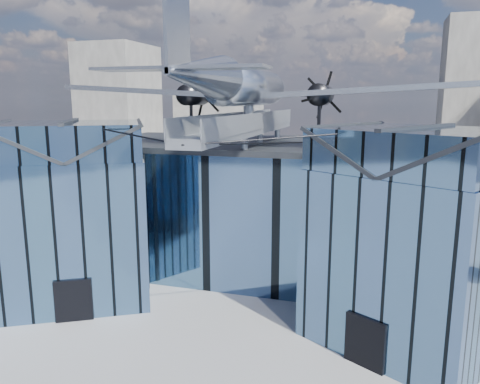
# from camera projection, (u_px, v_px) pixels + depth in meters

# --- Properties ---
(ground_plane) EXTENTS (120.00, 120.00, 0.00)m
(ground_plane) POSITION_uv_depth(u_px,v_px,m) (231.00, 307.00, 30.11)
(ground_plane) COLOR gray
(museum) EXTENTS (32.88, 24.50, 17.60)m
(museum) POSITION_uv_depth(u_px,v_px,m) (255.00, 204.00, 34.49)
(museum) COLOR #486C93
(museum) RESTS_ON ground
(bg_towers) EXTENTS (77.00, 24.50, 26.00)m
(bg_towers) POSITION_uv_depth(u_px,v_px,m) (336.00, 119.00, 75.13)
(bg_towers) COLOR gray
(bg_towers) RESTS_ON ground
(tree_plaza_w) EXTENTS (3.36, 3.36, 5.03)m
(tree_plaza_w) POSITION_uv_depth(u_px,v_px,m) (6.00, 247.00, 31.52)
(tree_plaza_w) COLOR #382416
(tree_plaza_w) RESTS_ON ground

